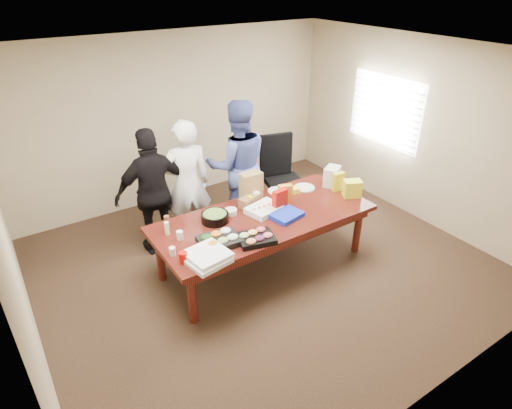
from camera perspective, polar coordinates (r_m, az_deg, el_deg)
floor at (r=5.83m, az=0.98°, el=-7.98°), size 5.50×5.00×0.02m
ceiling at (r=4.72m, az=1.27°, el=19.41°), size 5.50×5.00×0.02m
wall_back at (r=7.19m, az=-10.42°, el=11.17°), size 5.50×0.04×2.70m
wall_front at (r=3.66m, az=24.15°, el=-9.98°), size 5.50×0.04×2.70m
wall_left at (r=4.40m, az=-30.11°, el=-4.63°), size 0.04×5.00×2.70m
wall_right at (r=6.96m, az=20.42°, el=9.22°), size 0.04×5.00×2.70m
window_panel at (r=7.24m, az=16.74°, el=11.80°), size 0.03×1.40×1.10m
window_blinds at (r=7.21m, az=16.52°, el=11.76°), size 0.04×1.36×1.00m
conference_table at (r=5.61m, az=1.01°, el=-4.84°), size 2.80×1.20×0.75m
office_chair at (r=6.68m, az=3.77°, el=3.35°), size 0.77×0.77×1.22m
person_center at (r=5.92m, az=-9.15°, el=2.69°), size 0.73×0.54×1.82m
person_right at (r=6.29m, az=-2.43°, el=5.24°), size 1.13×1.00×1.93m
person_left at (r=5.82m, az=-13.35°, el=1.53°), size 1.06×0.49×1.78m
veggie_tray at (r=4.89m, az=-4.86°, el=-4.80°), size 0.49×0.39×0.07m
fruit_tray at (r=4.92m, az=0.01°, el=-4.53°), size 0.48×0.42×0.06m
sheet_cake at (r=5.48m, az=1.10°, el=-0.61°), size 0.49×0.41×0.08m
salad_bowl at (r=5.29m, az=-5.48°, el=-1.72°), size 0.37×0.37×0.11m
chip_bag_blue at (r=5.38m, az=4.11°, el=-1.43°), size 0.42×0.35×0.06m
chip_bag_red at (r=5.47m, az=3.18°, el=0.56°), size 0.21×0.10×0.29m
chip_bag_yellow at (r=6.08m, az=10.89°, el=2.99°), size 0.18×0.08×0.26m
chip_bag_orange at (r=5.62m, az=3.88°, el=1.30°), size 0.20×0.13×0.28m
mayo_jar at (r=5.70m, az=0.04°, el=1.01°), size 0.11×0.11×0.14m
mustard_bottle at (r=5.58m, az=-0.79°, el=0.40°), size 0.07×0.07×0.15m
dressing_bottle at (r=5.18m, az=-11.72°, el=-2.43°), size 0.08×0.08×0.19m
ranch_bottle at (r=5.11m, az=-11.75°, el=-3.12°), size 0.06×0.06×0.16m
banana_bunch at (r=5.97m, az=4.76°, el=1.93°), size 0.25×0.22×0.07m
bread_loaf at (r=5.63m, az=-0.82°, el=0.53°), size 0.34×0.23×0.13m
kraft_bag at (r=5.73m, az=-0.65°, el=2.49°), size 0.29×0.17×0.38m
red_cup at (r=4.63m, az=-9.65°, el=-6.92°), size 0.10×0.10×0.12m
clear_cup_a at (r=4.76m, az=-11.03°, el=-6.13°), size 0.08×0.08×0.10m
clear_cup_b at (r=5.01m, az=-10.08°, el=-4.05°), size 0.08×0.08×0.11m
pizza_box_lower at (r=4.63m, az=-6.57°, el=-7.28°), size 0.48×0.48×0.05m
pizza_box_upper at (r=4.62m, az=-6.47°, el=-6.59°), size 0.47×0.47×0.05m
plate_a at (r=6.12m, az=6.45°, el=2.25°), size 0.29×0.29×0.02m
plate_b at (r=6.00m, az=2.84°, el=1.80°), size 0.33×0.33×0.02m
dip_bowl_a at (r=5.77m, az=3.10°, el=0.86°), size 0.15×0.15×0.06m
dip_bowl_b at (r=5.45m, az=-3.37°, el=-0.95°), size 0.17×0.17×0.06m
grocery_bag_white at (r=6.21m, az=10.07°, el=3.69°), size 0.32×0.29×0.28m
grocery_bag_yellow at (r=5.96m, az=12.65°, el=2.08°), size 0.28×0.25×0.23m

